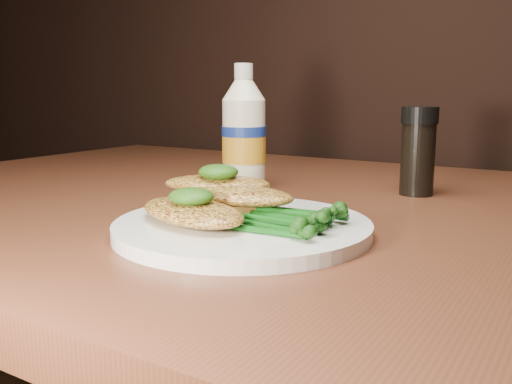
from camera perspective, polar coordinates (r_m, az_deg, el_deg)
The scene contains 9 objects.
plate at distance 0.53m, azimuth -1.37°, elevation -3.61°, with size 0.24×0.24×0.01m, color white.
chicken_front at distance 0.52m, azimuth -6.51°, elevation -2.01°, with size 0.13×0.07×0.02m, color gold.
chicken_mid at distance 0.55m, azimuth -2.24°, elevation -0.29°, with size 0.13×0.06×0.02m, color gold.
chicken_back at distance 0.58m, azimuth -3.97°, elevation 0.85°, with size 0.11×0.06×0.02m, color gold.
pesto_front at distance 0.51m, azimuth -6.58°, elevation -0.46°, with size 0.04×0.04×0.02m, color #0D3407.
pesto_back at distance 0.57m, azimuth -3.84°, elevation 2.04°, with size 0.04×0.04×0.02m, color #0D3407.
broccolini_bundle at distance 0.50m, azimuth 2.92°, elevation -2.52°, with size 0.12×0.09×0.02m, color #115113, non-canonical shape.
mayo_bottle at distance 0.75m, azimuth -1.24°, elevation 6.60°, with size 0.06×0.06×0.17m, color white, non-canonical shape.
pepper_grinder at distance 0.74m, azimuth 16.12°, elevation 4.00°, with size 0.05×0.05×0.11m, color black, non-canonical shape.
Camera 1 is at (0.35, 0.46, 0.89)m, focal length 39.42 mm.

